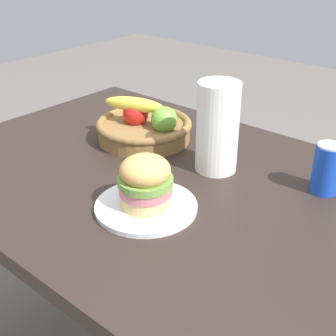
{
  "coord_description": "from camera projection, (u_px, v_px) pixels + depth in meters",
  "views": [
    {
      "loc": [
        0.66,
        -0.8,
        1.33
      ],
      "look_at": [
        0.01,
        -0.04,
        0.81
      ],
      "focal_mm": 49.72,
      "sensor_mm": 36.0,
      "label": 1
    }
  ],
  "objects": [
    {
      "name": "dining_table",
      "position": [
        175.0,
        215.0,
        1.23
      ],
      "size": [
        1.4,
        0.9,
        0.75
      ],
      "color": "#2D231E",
      "rests_on": "ground_plane"
    },
    {
      "name": "fruit_basket",
      "position": [
        144.0,
        126.0,
        1.4
      ],
      "size": [
        0.29,
        0.29,
        0.13
      ],
      "color": "olive",
      "rests_on": "dining_table"
    },
    {
      "name": "plate",
      "position": [
        146.0,
        206.0,
        1.07
      ],
      "size": [
        0.24,
        0.24,
        0.01
      ],
      "primitive_type": "cylinder",
      "color": "white",
      "rests_on": "dining_table"
    },
    {
      "name": "soda_can",
      "position": [
        326.0,
        169.0,
        1.12
      ],
      "size": [
        0.07,
        0.07,
        0.13
      ],
      "color": "blue",
      "rests_on": "dining_table"
    },
    {
      "name": "sandwich",
      "position": [
        145.0,
        181.0,
        1.04
      ],
      "size": [
        0.13,
        0.13,
        0.12
      ],
      "color": "#E5BC75",
      "rests_on": "plate"
    },
    {
      "name": "paper_towel_roll",
      "position": [
        218.0,
        127.0,
        1.2
      ],
      "size": [
        0.11,
        0.11,
        0.24
      ],
      "primitive_type": "cylinder",
      "color": "white",
      "rests_on": "dining_table"
    }
  ]
}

